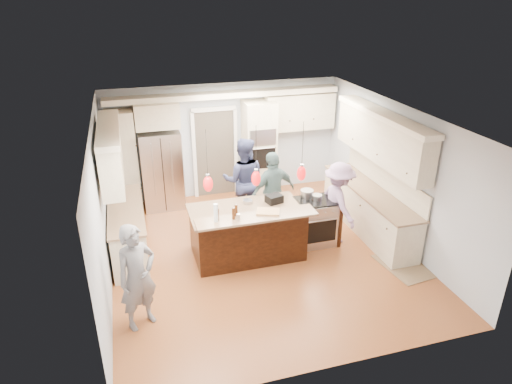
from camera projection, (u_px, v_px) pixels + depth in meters
ground_plane at (261, 254)px, 8.75m from camera, size 6.00×6.00×0.00m
room_shell at (262, 165)px, 8.00m from camera, size 5.54×6.04×2.72m
refrigerator at (162, 170)px, 10.29m from camera, size 0.90×0.70×1.80m
oven_column at (259, 150)px, 10.79m from camera, size 0.72×0.69×2.30m
back_upper_cabinets at (194, 133)px, 10.28m from camera, size 5.30×0.61×2.54m
right_counter_run at (373, 183)px, 9.20m from camera, size 0.64×3.10×2.51m
left_cabinets at (122, 202)px, 8.39m from camera, size 0.64×2.30×2.51m
kitchen_island at (248, 232)px, 8.55m from camera, size 2.10×1.46×1.12m
island_range at (315, 221)px, 8.98m from camera, size 0.82×0.71×0.92m
pendant_lights at (256, 178)px, 7.49m from camera, size 1.75×0.15×1.03m
person_bar_end at (137, 277)px, 6.60m from camera, size 0.73×0.65×1.68m
person_far_left at (244, 180)px, 9.65m from camera, size 1.07×0.93×1.86m
person_far_right at (273, 192)px, 9.26m from camera, size 1.08×0.67×1.72m
person_range_side at (338, 203)px, 8.89m from camera, size 0.68×1.10×1.65m
floor_rug at (404, 266)px, 8.36m from camera, size 0.85×1.14×0.01m
water_bottle at (216, 213)px, 7.51m from camera, size 0.09×0.09×0.32m
beer_bottle_a at (218, 214)px, 7.57m from camera, size 0.07×0.07×0.22m
beer_bottle_b at (233, 213)px, 7.60m from camera, size 0.07×0.07×0.21m
beer_bottle_c at (236, 210)px, 7.71m from camera, size 0.07×0.07×0.22m
drink_can at (238, 217)px, 7.58m from camera, size 0.08×0.08×0.12m
cutting_board at (268, 212)px, 7.87m from camera, size 0.47×0.40×0.03m
pot_large at (307, 194)px, 8.89m from camera, size 0.25×0.25×0.15m
pot_small at (317, 197)px, 8.80m from camera, size 0.20×0.20×0.10m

